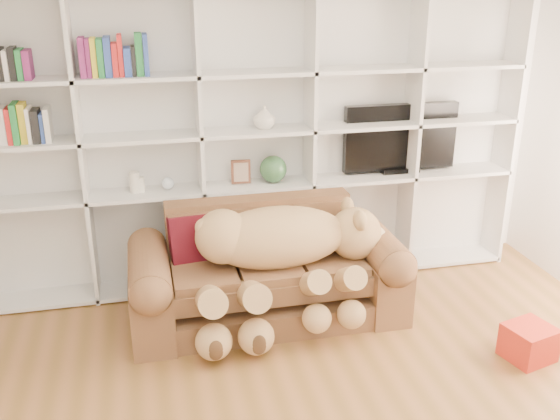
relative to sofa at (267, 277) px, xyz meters
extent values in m
cube|color=white|center=(0.04, 0.79, 1.03)|extent=(5.00, 0.02, 2.70)
cube|color=silver|center=(0.04, 0.75, 0.88)|extent=(4.40, 0.03, 2.40)
cube|color=silver|center=(-1.28, 0.59, 0.88)|extent=(0.03, 0.35, 2.40)
cube|color=silver|center=(-0.40, 0.59, 0.88)|extent=(0.03, 0.35, 2.40)
cube|color=silver|center=(0.48, 0.59, 0.88)|extent=(0.03, 0.35, 2.40)
cube|color=silver|center=(1.36, 0.59, 0.88)|extent=(0.03, 0.35, 2.40)
cube|color=silver|center=(2.24, 0.59, 0.88)|extent=(0.03, 0.35, 2.40)
cube|color=silver|center=(0.04, 0.59, -0.29)|extent=(4.40, 0.35, 0.03)
cube|color=silver|center=(0.04, 0.59, 0.53)|extent=(4.40, 0.35, 0.03)
cube|color=silver|center=(0.04, 0.59, 0.98)|extent=(4.40, 0.35, 0.03)
cube|color=silver|center=(0.04, 0.59, 1.43)|extent=(4.40, 0.35, 0.03)
cube|color=brown|center=(0.00, -0.04, -0.22)|extent=(1.92, 0.78, 0.20)
cube|color=brown|center=(0.00, -0.06, 0.08)|extent=(1.43, 0.64, 0.27)
cube|color=brown|center=(0.00, 0.31, 0.28)|extent=(1.43, 0.18, 0.50)
cube|color=brown|center=(-0.86, -0.04, -0.07)|extent=(0.29, 0.87, 0.50)
cube|color=brown|center=(0.86, -0.04, -0.07)|extent=(0.29, 0.87, 0.50)
cylinder|color=brown|center=(-0.86, -0.04, 0.18)|extent=(0.29, 0.82, 0.29)
cylinder|color=brown|center=(0.86, -0.04, 0.18)|extent=(0.29, 0.82, 0.29)
ellipsoid|color=tan|center=(0.06, -0.08, 0.35)|extent=(1.04, 0.50, 0.45)
sphere|color=tan|center=(-0.33, -0.08, 0.40)|extent=(0.40, 0.40, 0.40)
sphere|color=tan|center=(0.66, -0.08, 0.33)|extent=(0.40, 0.40, 0.40)
sphere|color=beige|center=(0.81, -0.08, 0.27)|extent=(0.20, 0.20, 0.20)
sphere|color=#442C18|center=(0.89, -0.08, 0.26)|extent=(0.06, 0.06, 0.06)
ellipsoid|color=tan|center=(0.64, -0.22, 0.49)|extent=(0.09, 0.15, 0.15)
ellipsoid|color=tan|center=(0.64, 0.06, 0.49)|extent=(0.09, 0.15, 0.15)
sphere|color=tan|center=(-0.46, -0.08, 0.48)|extent=(0.13, 0.13, 0.13)
cylinder|color=tan|center=(0.24, -0.38, 0.11)|extent=(0.17, 0.48, 0.35)
cylinder|color=tan|center=(0.50, -0.38, 0.11)|extent=(0.17, 0.48, 0.35)
cylinder|color=tan|center=(-0.47, -0.38, 0.07)|extent=(0.20, 0.56, 0.41)
cylinder|color=tan|center=(-0.19, -0.38, 0.07)|extent=(0.20, 0.56, 0.41)
sphere|color=tan|center=(0.24, -0.54, -0.09)|extent=(0.21, 0.21, 0.21)
sphere|color=tan|center=(0.50, -0.54, -0.09)|extent=(0.21, 0.21, 0.21)
sphere|color=tan|center=(-0.47, -0.54, -0.16)|extent=(0.25, 0.25, 0.25)
sphere|color=tan|center=(-0.19, -0.54, -0.16)|extent=(0.25, 0.25, 0.25)
cube|color=#510D1E|center=(-0.51, 0.14, 0.30)|extent=(0.39, 0.25, 0.39)
cube|color=red|center=(1.62, -0.97, -0.20)|extent=(0.36, 0.35, 0.24)
cube|color=black|center=(1.29, 0.64, 0.85)|extent=(0.98, 0.08, 0.56)
cube|color=black|center=(1.29, 0.64, 0.57)|extent=(0.33, 0.18, 0.04)
cube|color=#502B1B|center=(-0.08, 0.59, 0.65)|extent=(0.16, 0.04, 0.19)
sphere|color=#2D5932|center=(0.18, 0.59, 0.66)|extent=(0.22, 0.22, 0.22)
cylinder|color=silver|center=(-0.91, 0.59, 0.63)|extent=(0.10, 0.10, 0.16)
cylinder|color=silver|center=(-0.87, 0.59, 0.60)|extent=(0.09, 0.09, 0.12)
sphere|color=silver|center=(-0.66, 0.59, 0.60)|extent=(0.10, 0.10, 0.10)
imported|color=silver|center=(0.11, 0.59, 1.09)|extent=(0.21, 0.21, 0.18)
camera|label=1|loc=(-0.84, -4.12, 2.16)|focal=40.00mm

